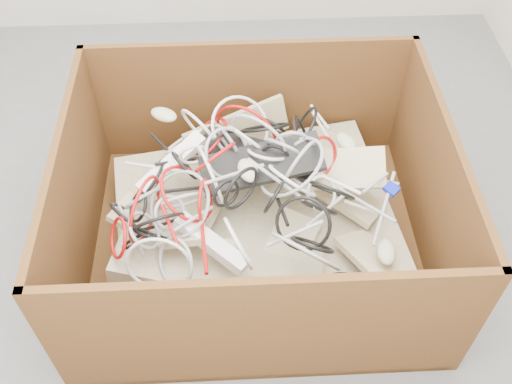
{
  "coord_description": "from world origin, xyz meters",
  "views": [
    {
      "loc": [
        0.06,
        -1.4,
        1.85
      ],
      "look_at": [
        0.13,
        -0.05,
        0.3
      ],
      "focal_mm": 41.06,
      "sensor_mm": 36.0,
      "label": 1
    }
  ],
  "objects_px": {
    "vga_plug": "(391,189)",
    "cardboard_box": "(251,224)",
    "power_strip_left": "(172,164)",
    "power_strip_right": "(211,243)"
  },
  "relations": [
    {
      "from": "power_strip_right",
      "to": "cardboard_box",
      "type": "bearing_deg",
      "value": 97.49
    },
    {
      "from": "power_strip_left",
      "to": "power_strip_right",
      "type": "relative_size",
      "value": 1.05
    },
    {
      "from": "cardboard_box",
      "to": "power_strip_left",
      "type": "xyz_separation_m",
      "value": [
        -0.27,
        0.09,
        0.24
      ]
    },
    {
      "from": "cardboard_box",
      "to": "power_strip_right",
      "type": "distance_m",
      "value": 0.32
    },
    {
      "from": "power_strip_left",
      "to": "power_strip_right",
      "type": "distance_m",
      "value": 0.34
    },
    {
      "from": "power_strip_left",
      "to": "cardboard_box",
      "type": "bearing_deg",
      "value": -60.48
    },
    {
      "from": "power_strip_left",
      "to": "vga_plug",
      "type": "bearing_deg",
      "value": -52.57
    },
    {
      "from": "vga_plug",
      "to": "cardboard_box",
      "type": "bearing_deg",
      "value": -138.53
    },
    {
      "from": "cardboard_box",
      "to": "power_strip_left",
      "type": "height_order",
      "value": "cardboard_box"
    },
    {
      "from": "power_strip_right",
      "to": "vga_plug",
      "type": "bearing_deg",
      "value": 54.78
    }
  ]
}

